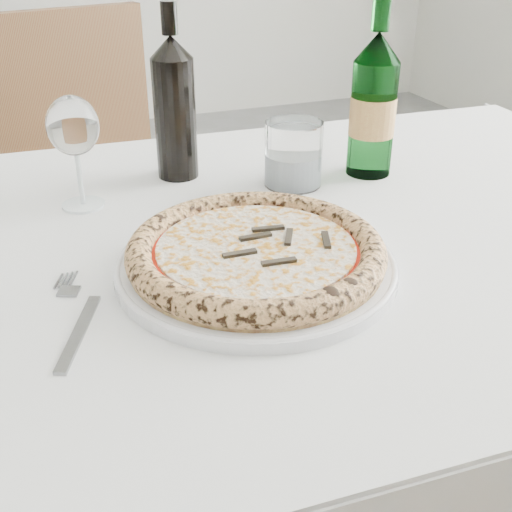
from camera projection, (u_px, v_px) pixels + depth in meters
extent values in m
cube|color=brown|center=(229.00, 253.00, 0.85)|extent=(1.46, 0.88, 0.04)
cube|color=white|center=(229.00, 238.00, 0.84)|extent=(1.52, 0.94, 0.01)
cube|color=white|center=(158.00, 196.00, 1.26)|extent=(1.48, 0.01, 0.22)
cylinder|color=brown|center=(444.00, 282.00, 1.52)|extent=(0.06, 0.06, 0.71)
cube|color=brown|center=(105.00, 224.00, 1.58)|extent=(0.54, 0.54, 0.04)
cube|color=brown|center=(63.00, 106.00, 1.61)|extent=(0.45, 0.14, 0.46)
cylinder|color=brown|center=(149.00, 257.00, 1.93)|extent=(0.04, 0.04, 0.43)
cylinder|color=brown|center=(216.00, 315.00, 1.65)|extent=(0.04, 0.04, 0.43)
cylinder|color=brown|center=(20.00, 294.00, 1.74)|extent=(0.04, 0.04, 0.43)
cylinder|color=brown|center=(70.00, 368.00, 1.46)|extent=(0.04, 0.04, 0.43)
cylinder|color=white|center=(256.00, 266.00, 0.76)|extent=(0.33, 0.33, 0.01)
torus|color=white|center=(256.00, 262.00, 0.75)|extent=(0.33, 0.33, 0.01)
cylinder|color=tan|center=(256.00, 256.00, 0.75)|extent=(0.30, 0.30, 0.01)
torus|color=tan|center=(256.00, 250.00, 0.75)|extent=(0.30, 0.30, 0.03)
cylinder|color=#AB2103|center=(256.00, 250.00, 0.75)|extent=(0.25, 0.25, 0.00)
cylinder|color=beige|center=(256.00, 248.00, 0.75)|extent=(0.23, 0.23, 0.00)
cube|color=#2F281E|center=(279.00, 240.00, 0.75)|extent=(0.04, 0.01, 0.00)
cube|color=#2F281E|center=(262.00, 227.00, 0.78)|extent=(0.03, 0.04, 0.00)
cube|color=#2F281E|center=(214.00, 229.00, 0.78)|extent=(0.03, 0.04, 0.00)
cube|color=#2F281E|center=(227.00, 249.00, 0.73)|extent=(0.04, 0.01, 0.00)
cube|color=#2F281E|center=(248.00, 266.00, 0.70)|extent=(0.03, 0.04, 0.00)
cube|color=#2F281E|center=(307.00, 263.00, 0.70)|extent=(0.03, 0.04, 0.00)
cube|color=slate|center=(79.00, 332.00, 0.65)|extent=(0.06, 0.13, 0.00)
cube|color=slate|center=(69.00, 293.00, 0.71)|extent=(0.03, 0.03, 0.00)
cylinder|color=slate|center=(59.00, 283.00, 0.73)|extent=(0.00, 0.03, 0.00)
cylinder|color=slate|center=(64.00, 282.00, 0.73)|extent=(0.00, 0.03, 0.00)
cylinder|color=slate|center=(69.00, 281.00, 0.73)|extent=(0.00, 0.03, 0.00)
cylinder|color=slate|center=(74.00, 280.00, 0.74)|extent=(0.00, 0.03, 0.00)
cylinder|color=white|center=(84.00, 205.00, 0.93)|extent=(0.06, 0.06, 0.00)
cylinder|color=white|center=(80.00, 177.00, 0.91)|extent=(0.01, 0.01, 0.08)
ellipsoid|color=white|center=(73.00, 126.00, 0.87)|extent=(0.07, 0.07, 0.08)
cylinder|color=white|center=(293.00, 154.00, 0.98)|extent=(0.09, 0.09, 0.10)
cylinder|color=white|center=(293.00, 169.00, 0.99)|extent=(0.08, 0.08, 0.05)
cylinder|color=#397946|center=(372.00, 120.00, 1.00)|extent=(0.07, 0.07, 0.18)
cone|color=#397946|center=(378.00, 47.00, 0.95)|extent=(0.07, 0.07, 0.04)
cylinder|color=#397946|center=(382.00, 11.00, 0.93)|extent=(0.03, 0.03, 0.06)
cylinder|color=#EBE273|center=(372.00, 116.00, 1.00)|extent=(0.07, 0.07, 0.06)
cylinder|color=black|center=(175.00, 119.00, 0.99)|extent=(0.06, 0.06, 0.18)
cone|color=black|center=(171.00, 46.00, 0.94)|extent=(0.06, 0.06, 0.03)
cylinder|color=black|center=(169.00, 18.00, 0.92)|extent=(0.02, 0.02, 0.05)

